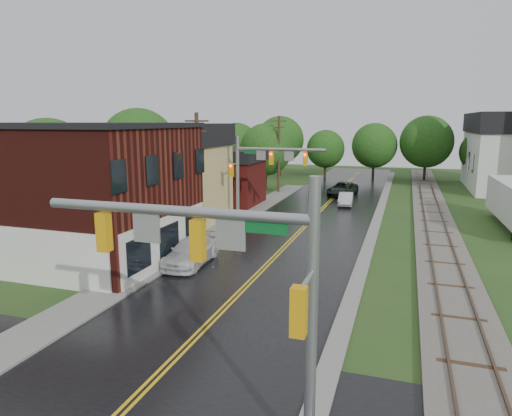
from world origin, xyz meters
The scene contains 18 objects.
main_road centered at (0.00, 30.00, 0.00)m, with size 10.00×90.00×0.02m, color black.
curb_right centered at (5.40, 35.00, 0.00)m, with size 0.80×70.00×0.12m, color gray.
sidewalk_left centered at (-6.20, 25.00, 0.00)m, with size 2.40×50.00×0.12m, color gray.
brick_building centered at (-12.48, 15.00, 4.15)m, with size 14.30×10.30×8.30m.
yellow_house centered at (-11.00, 26.00, 3.20)m, with size 8.00×7.00×6.40m, color tan.
darkred_building centered at (-10.00, 35.00, 2.20)m, with size 7.00×6.00×4.40m, color #3F0F0C.
railroad centered at (10.00, 35.00, 0.11)m, with size 3.20×80.00×0.30m.
traffic_signal_near centered at (3.47, 2.00, 4.97)m, with size 7.34×0.30×7.20m.
traffic_signal_far centered at (-3.47, 27.00, 4.97)m, with size 7.34×0.43×7.20m.
utility_pole_b centered at (-6.80, 22.00, 4.72)m, with size 1.80×0.28×9.00m.
utility_pole_c centered at (-6.80, 44.00, 4.72)m, with size 1.80×0.28×9.00m.
tree_left_a centered at (-19.85, 21.90, 5.11)m, with size 6.80×6.80×8.67m.
tree_left_b centered at (-17.85, 31.90, 5.72)m, with size 7.60×7.60×9.69m.
tree_left_c centered at (-13.85, 39.90, 4.51)m, with size 6.00×6.00×7.65m.
tree_left_e centered at (-8.85, 45.90, 4.81)m, with size 6.40×6.40×8.16m.
suv_dark centered at (0.80, 43.87, 0.78)m, with size 2.58×5.59×1.55m, color black.
sedan_silver centered at (1.92, 37.98, 0.64)m, with size 1.36×3.91×1.29m, color silver.
pickup_white centered at (-4.33, 15.67, 0.75)m, with size 2.09×5.15×1.49m, color silver.
Camera 1 is at (7.49, -7.89, 8.39)m, focal length 32.00 mm.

